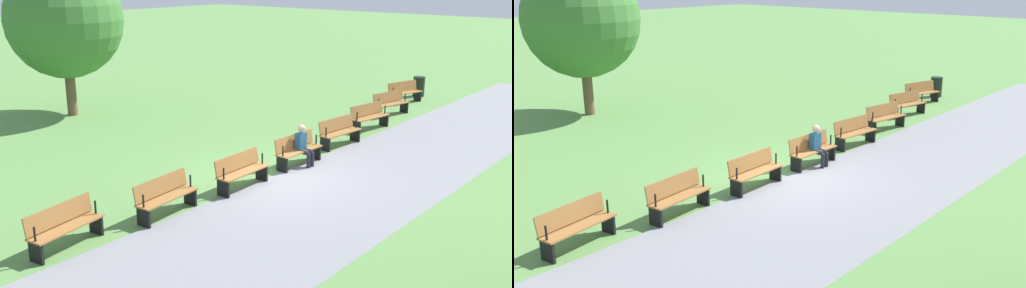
% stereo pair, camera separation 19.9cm
% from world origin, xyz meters
% --- Properties ---
extents(ground_plane, '(120.00, 120.00, 0.00)m').
position_xyz_m(ground_plane, '(0.00, 0.00, 0.00)').
color(ground_plane, '#5B8C47').
extents(path_paving, '(36.33, 4.27, 0.01)m').
position_xyz_m(path_paving, '(0.00, 2.12, 0.00)').
color(path_paving, gray).
rests_on(path_paving, ground).
extents(bench_0, '(1.73, 0.91, 0.89)m').
position_xyz_m(bench_0, '(-10.83, -1.59, 0.47)').
color(bench_0, '#996633').
rests_on(bench_0, ground).
extents(bench_1, '(1.73, 0.82, 0.89)m').
position_xyz_m(bench_1, '(-8.46, -0.99, 0.47)').
color(bench_1, '#996633').
rests_on(bench_1, ground).
extents(bench_2, '(1.72, 0.72, 0.89)m').
position_xyz_m(bench_2, '(-6.07, -0.54, 0.47)').
color(bench_2, '#996633').
rests_on(bench_2, ground).
extents(bench_3, '(1.70, 0.63, 0.89)m').
position_xyz_m(bench_3, '(-3.65, -0.24, 0.47)').
color(bench_3, '#996633').
rests_on(bench_3, ground).
extents(bench_4, '(1.68, 0.52, 0.89)m').
position_xyz_m(bench_4, '(-1.22, -0.09, 0.47)').
color(bench_4, '#996633').
rests_on(bench_4, ground).
extents(bench_5, '(1.68, 0.52, 0.89)m').
position_xyz_m(bench_5, '(1.22, -0.09, 0.47)').
color(bench_5, '#996633').
rests_on(bench_5, ground).
extents(bench_6, '(1.70, 0.63, 0.89)m').
position_xyz_m(bench_6, '(3.65, -0.24, 0.47)').
color(bench_6, '#996633').
rests_on(bench_6, ground).
extents(bench_7, '(1.72, 0.72, 0.89)m').
position_xyz_m(bench_7, '(6.07, -0.54, 0.47)').
color(bench_7, '#996633').
rests_on(bench_7, ground).
extents(person_seated, '(0.33, 0.52, 1.20)m').
position_xyz_m(person_seated, '(-1.30, 0.06, 0.64)').
color(person_seated, navy).
rests_on(person_seated, ground).
extents(tree_1, '(4.37, 4.37, 5.84)m').
position_xyz_m(tree_1, '(-0.46, -10.40, 3.64)').
color(tree_1, brown).
rests_on(tree_1, ground).
extents(trash_bin, '(0.51, 0.51, 0.87)m').
position_xyz_m(trash_bin, '(-12.52, -1.74, 0.44)').
color(trash_bin, black).
rests_on(trash_bin, ground).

